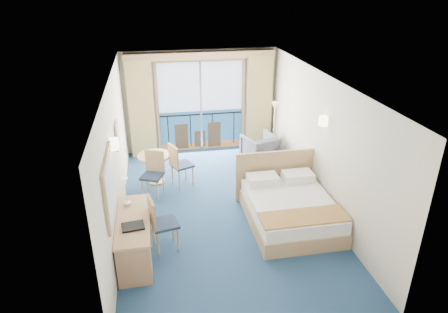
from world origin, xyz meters
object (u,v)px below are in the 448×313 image
floor_lamp (275,116)px  round_table (154,161)px  desk (134,251)px  table_chair_a (178,163)px  table_chair_b (153,171)px  nightstand (296,178)px  desk_chair (159,221)px  armchair (260,148)px  bed (289,208)px

floor_lamp → round_table: bearing=-165.6°
desk → table_chair_a: (0.93, 2.85, 0.15)m
table_chair_a → table_chair_b: table_chair_a is taller
nightstand → desk_chair: (-3.08, -1.69, 0.33)m
floor_lamp → round_table: floor_lamp is taller
nightstand → round_table: 3.23m
armchair → desk: desk is taller
desk_chair → table_chair_a: size_ratio=1.02×
desk_chair → round_table: desk_chair is taller
round_table → table_chair_a: size_ratio=0.75×
table_chair_a → desk: bearing=139.1°
nightstand → table_chair_b: bearing=174.8°
table_chair_b → round_table: bearing=109.4°
desk_chair → armchair: bearing=-51.4°
desk → round_table: desk is taller
nightstand → desk_chair: 3.53m
floor_lamp → table_chair_b: bearing=-156.1°
floor_lamp → desk_chair: floor_lamp is taller
desk_chair → round_table: (-0.02, 2.56, -0.06)m
nightstand → desk_chair: bearing=-151.3°
desk → desk_chair: 0.72m
floor_lamp → desk: bearing=-131.6°
armchair → round_table: armchair is taller
bed → armchair: (0.17, 2.77, 0.06)m
armchair → desk_chair: size_ratio=0.79×
desk → table_chair_b: bearing=81.7°
nightstand → table_chair_a: (-2.58, 0.60, 0.31)m
desk → floor_lamp: bearing=48.4°
armchair → table_chair_b: size_ratio=0.81×
floor_lamp → table_chair_a: floor_lamp is taller
bed → round_table: bed is taller
desk → round_table: (0.40, 3.11, 0.10)m
armchair → desk: (-3.08, -3.74, 0.05)m
desk_chair → table_chair_b: 1.97m
desk_chair → table_chair_a: bearing=-24.1°
nightstand → bed: bearing=-115.2°
bed → armchair: bed is taller
armchair → table_chair_b: (-2.71, -1.21, 0.20)m
desk_chair → table_chair_b: (-0.06, 1.97, -0.01)m
table_chair_a → desk_chair: bearing=144.7°
round_table → table_chair_a: bearing=-26.7°
desk → round_table: size_ratio=2.11×
nightstand → table_chair_b: (-3.14, 0.29, 0.31)m
armchair → round_table: (-2.67, -0.63, 0.15)m
table_chair_a → nightstand: bearing=-126.0°
desk → round_table: bearing=82.6°
bed → desk: (-2.91, -0.97, 0.11)m
table_chair_a → bed: bearing=-156.3°
bed → desk: 3.07m
bed → table_chair_b: size_ratio=2.06×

